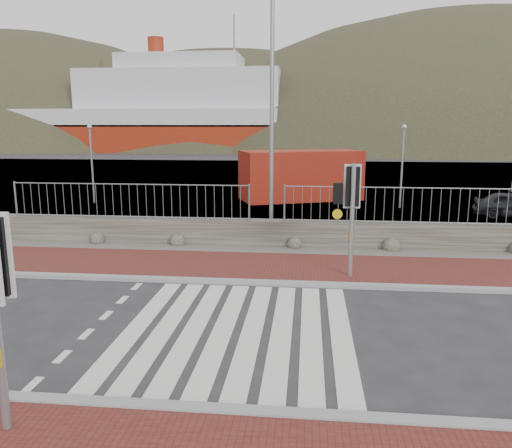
# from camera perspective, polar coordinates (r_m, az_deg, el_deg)

# --- Properties ---
(ground) EXTENTS (220.00, 220.00, 0.00)m
(ground) POSITION_cam_1_polar(r_m,az_deg,el_deg) (10.44, -2.13, -12.06)
(ground) COLOR #28282B
(ground) RESTS_ON ground
(sidewalk_far) EXTENTS (40.00, 3.00, 0.08)m
(sidewalk_far) POSITION_cam_1_polar(r_m,az_deg,el_deg) (14.64, 0.34, -4.94)
(sidewalk_far) COLOR maroon
(sidewalk_far) RESTS_ON ground
(kerb_near) EXTENTS (40.00, 0.25, 0.12)m
(kerb_near) POSITION_cam_1_polar(r_m,az_deg,el_deg) (7.79, -5.44, -20.44)
(kerb_near) COLOR gray
(kerb_near) RESTS_ON ground
(kerb_far) EXTENTS (40.00, 0.25, 0.12)m
(kerb_far) POSITION_cam_1_polar(r_m,az_deg,el_deg) (13.21, -0.30, -6.71)
(kerb_far) COLOR gray
(kerb_far) RESTS_ON ground
(zebra_crossing) EXTENTS (4.62, 5.60, 0.01)m
(zebra_crossing) POSITION_cam_1_polar(r_m,az_deg,el_deg) (10.44, -2.14, -12.03)
(zebra_crossing) COLOR silver
(zebra_crossing) RESTS_ON ground
(gravel_strip) EXTENTS (40.00, 1.50, 0.06)m
(gravel_strip) POSITION_cam_1_polar(r_m,az_deg,el_deg) (16.56, 1.02, -3.04)
(gravel_strip) COLOR #59544C
(gravel_strip) RESTS_ON ground
(stone_wall) EXTENTS (40.00, 0.60, 0.90)m
(stone_wall) POSITION_cam_1_polar(r_m,az_deg,el_deg) (17.24, 1.26, -1.02)
(stone_wall) COLOR #413E35
(stone_wall) RESTS_ON ground
(railing) EXTENTS (18.07, 0.07, 1.22)m
(railing) POSITION_cam_1_polar(r_m,az_deg,el_deg) (16.85, 1.24, 3.42)
(railing) COLOR gray
(railing) RESTS_ON stone_wall
(quay) EXTENTS (120.00, 40.00, 0.50)m
(quay) POSITION_cam_1_polar(r_m,az_deg,el_deg) (37.64, 3.85, 5.02)
(quay) COLOR #4C4C4F
(quay) RESTS_ON ground
(water) EXTENTS (220.00, 50.00, 0.05)m
(water) POSITION_cam_1_polar(r_m,az_deg,el_deg) (72.51, 4.92, 8.06)
(water) COLOR #3F4C54
(water) RESTS_ON ground
(ferry) EXTENTS (50.00, 16.00, 20.00)m
(ferry) POSITION_cam_1_polar(r_m,az_deg,el_deg) (81.65, -12.90, 11.95)
(ferry) COLOR maroon
(ferry) RESTS_ON ground
(hills_backdrop) EXTENTS (254.00, 90.00, 100.00)m
(hills_backdrop) POSITION_cam_1_polar(r_m,az_deg,el_deg) (101.25, 8.81, -4.34)
(hills_backdrop) COLOR #2B311D
(hills_backdrop) RESTS_ON ground
(traffic_signal_far) EXTENTS (0.75, 0.30, 3.13)m
(traffic_signal_far) POSITION_cam_1_polar(r_m,az_deg,el_deg) (13.44, 10.82, 3.11)
(traffic_signal_far) COLOR gray
(traffic_signal_far) RESTS_ON ground
(streetlight) EXTENTS (1.80, 0.50, 8.52)m
(streetlight) POSITION_cam_1_polar(r_m,az_deg,el_deg) (17.66, 2.30, 13.45)
(streetlight) COLOR gray
(streetlight) RESTS_ON ground
(shipping_container) EXTENTS (7.03, 4.86, 2.70)m
(shipping_container) POSITION_cam_1_polar(r_m,az_deg,el_deg) (27.92, 5.12, 5.58)
(shipping_container) COLOR maroon
(shipping_container) RESTS_ON ground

